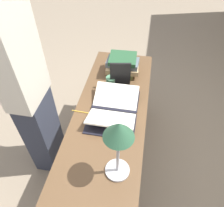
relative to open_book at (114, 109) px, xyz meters
The scene contains 9 objects.
ground_plane 0.78m from the open_book, 96.66° to the right, with size 12.00×12.00×0.00m, color gray.
reading_desk 0.14m from the open_book, 96.66° to the right, with size 1.60×0.55×0.75m.
open_book is the anchor object (origin of this frame).
book_stack_tall 0.50m from the open_book, behind, with size 0.24×0.30×0.17m.
book_standing_upright 0.31m from the open_book, behind, with size 0.05×0.17×0.24m.
reading_lamp 0.60m from the open_book, 12.50° to the left, with size 0.16×0.16×0.46m.
coffee_mug 0.31m from the open_book, 165.64° to the right, with size 0.11×0.08×0.09m.
pencil 0.24m from the open_book, 76.39° to the right, with size 0.01×0.17×0.01m.
person_reader 0.64m from the open_book, 83.69° to the right, with size 0.36×0.22×1.79m.
Camera 1 is at (1.12, 0.21, 2.00)m, focal length 35.00 mm.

